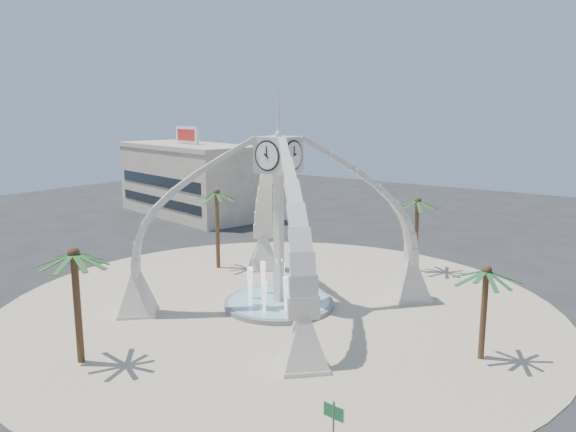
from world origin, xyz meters
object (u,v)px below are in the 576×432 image
Objects in this scene: palm_west at (217,194)px; palm_south at (74,255)px; clock_tower at (279,219)px; palm_north at (418,202)px; street_sign at (334,420)px; fountain at (279,303)px; palm_east at (486,272)px.

palm_south is (7.07, -18.81, -0.51)m from palm_west.
clock_tower is at bearing -24.49° from palm_west.
street_sign is (8.69, -27.82, -4.25)m from palm_north.
palm_west is (-10.51, 4.79, 6.53)m from fountain.
palm_east is at bearing 37.38° from palm_south.
palm_west is 17.60m from palm_north.
clock_tower is at bearing 138.99° from street_sign.
palm_south is at bearing -142.62° from palm_east.
clock_tower reaches higher than palm_east.
fountain reaches higher than street_sign.
clock_tower is 2.24× the size of fountain.
fountain is 18.83m from street_sign.
palm_north is at bearing 32.70° from palm_west.
palm_north is (14.80, 9.50, -0.57)m from palm_west.
fountain is at bearing -24.49° from palm_west.
fountain is at bearing 76.20° from palm_south.
clock_tower is 2.49× the size of palm_south.
palm_east is 17.84m from palm_north.
palm_west is at bearing 147.23° from street_sign.
palm_north is at bearing 73.29° from clock_tower.
palm_south is at bearing -103.80° from clock_tower.
fountain is 2.87× the size of street_sign.
clock_tower is 14.75m from palm_east.
clock_tower is 2.53× the size of palm_north.
street_sign is at bearing -46.17° from clock_tower.
fountain is at bearing 179.37° from palm_east.
palm_north is at bearing 73.29° from fountain.
clock_tower reaches higher than palm_north.
street_sign is at bearing -97.27° from palm_east.
palm_south is 16.99m from street_sign.
palm_south is (-18.13, -13.86, 1.08)m from palm_east.
palm_east is at bearing -54.27° from palm_north.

